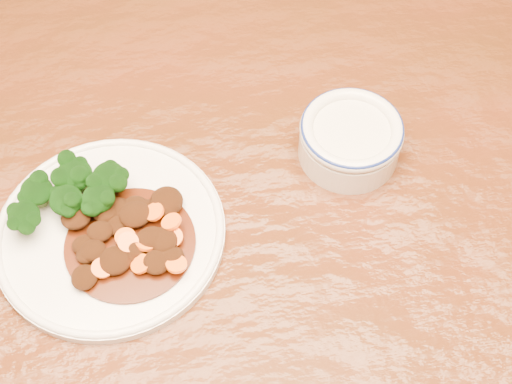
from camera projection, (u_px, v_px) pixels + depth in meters
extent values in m
cube|color=#501F0E|center=(255.00, 248.00, 0.82)|extent=(1.50, 0.91, 0.04)
cylinder|color=white|center=(111.00, 233.00, 0.80)|extent=(0.26, 0.26, 0.01)
torus|color=white|center=(110.00, 231.00, 0.80)|extent=(0.26, 0.26, 0.01)
cylinder|color=#6D8E49|center=(29.00, 225.00, 0.79)|extent=(0.01, 0.01, 0.02)
ellipsoid|color=black|center=(24.00, 216.00, 0.78)|extent=(0.04, 0.04, 0.03)
cylinder|color=#6D8E49|center=(41.00, 200.00, 0.81)|extent=(0.01, 0.01, 0.02)
ellipsoid|color=black|center=(37.00, 190.00, 0.80)|extent=(0.04, 0.04, 0.03)
cylinder|color=#6D8E49|center=(70.00, 210.00, 0.80)|extent=(0.01, 0.01, 0.02)
ellipsoid|color=black|center=(66.00, 200.00, 0.79)|extent=(0.04, 0.04, 0.03)
cylinder|color=#6D8E49|center=(102.00, 207.00, 0.81)|extent=(0.01, 0.01, 0.02)
ellipsoid|color=black|center=(99.00, 198.00, 0.79)|extent=(0.04, 0.04, 0.03)
cylinder|color=#6D8E49|center=(112.00, 187.00, 0.82)|extent=(0.01, 0.01, 0.02)
ellipsoid|color=black|center=(109.00, 177.00, 0.80)|extent=(0.04, 0.04, 0.03)
cylinder|color=#6D8E49|center=(78.00, 185.00, 0.82)|extent=(0.01, 0.01, 0.02)
ellipsoid|color=black|center=(75.00, 175.00, 0.81)|extent=(0.04, 0.04, 0.03)
cylinder|color=#3F1906|center=(130.00, 244.00, 0.79)|extent=(0.15, 0.15, 0.00)
ellipsoid|color=black|center=(164.00, 240.00, 0.78)|extent=(0.03, 0.03, 0.02)
ellipsoid|color=black|center=(115.00, 227.00, 0.79)|extent=(0.02, 0.02, 0.01)
ellipsoid|color=black|center=(115.00, 220.00, 0.79)|extent=(0.02, 0.02, 0.01)
ellipsoid|color=black|center=(166.00, 201.00, 0.80)|extent=(0.04, 0.04, 0.02)
ellipsoid|color=black|center=(126.00, 254.00, 0.77)|extent=(0.02, 0.02, 0.01)
ellipsoid|color=black|center=(146.00, 207.00, 0.80)|extent=(0.02, 0.02, 0.01)
ellipsoid|color=black|center=(127.00, 210.00, 0.80)|extent=(0.02, 0.02, 0.01)
ellipsoid|color=black|center=(135.00, 215.00, 0.79)|extent=(0.04, 0.03, 0.02)
ellipsoid|color=black|center=(76.00, 218.00, 0.79)|extent=(0.03, 0.03, 0.02)
ellipsoid|color=black|center=(153.00, 243.00, 0.78)|extent=(0.03, 0.03, 0.01)
ellipsoid|color=black|center=(84.00, 277.00, 0.76)|extent=(0.03, 0.03, 0.01)
ellipsoid|color=black|center=(135.00, 209.00, 0.80)|extent=(0.03, 0.03, 0.02)
ellipsoid|color=black|center=(85.00, 245.00, 0.78)|extent=(0.03, 0.03, 0.01)
ellipsoid|color=black|center=(133.00, 246.00, 0.78)|extent=(0.03, 0.03, 0.02)
ellipsoid|color=black|center=(171.00, 257.00, 0.77)|extent=(0.03, 0.03, 0.02)
ellipsoid|color=black|center=(156.00, 262.00, 0.76)|extent=(0.03, 0.03, 0.02)
ellipsoid|color=black|center=(115.00, 261.00, 0.77)|extent=(0.04, 0.04, 0.02)
ellipsoid|color=black|center=(93.00, 250.00, 0.77)|extent=(0.03, 0.03, 0.01)
ellipsoid|color=black|center=(117.00, 209.00, 0.80)|extent=(0.03, 0.03, 0.02)
ellipsoid|color=black|center=(152.00, 238.00, 0.78)|extent=(0.03, 0.03, 0.02)
ellipsoid|color=black|center=(106.00, 211.00, 0.80)|extent=(0.03, 0.03, 0.02)
ellipsoid|color=black|center=(170.00, 241.00, 0.78)|extent=(0.02, 0.02, 0.01)
ellipsoid|color=black|center=(86.00, 255.00, 0.77)|extent=(0.02, 0.02, 0.01)
ellipsoid|color=black|center=(100.00, 231.00, 0.78)|extent=(0.03, 0.03, 0.01)
cylinder|color=#F9580D|center=(141.00, 264.00, 0.76)|extent=(0.03, 0.03, 0.01)
cylinder|color=#F9580D|center=(102.00, 268.00, 0.76)|extent=(0.03, 0.03, 0.01)
cylinder|color=#F9580D|center=(176.00, 264.00, 0.76)|extent=(0.03, 0.03, 0.01)
cylinder|color=#F9580D|center=(128.00, 242.00, 0.77)|extent=(0.03, 0.03, 0.01)
cylinder|color=#F9580D|center=(173.00, 237.00, 0.78)|extent=(0.03, 0.03, 0.01)
cylinder|color=#F9580D|center=(154.00, 212.00, 0.79)|extent=(0.03, 0.03, 0.01)
cylinder|color=#F9580D|center=(171.00, 222.00, 0.78)|extent=(0.03, 0.03, 0.01)
cylinder|color=#F9580D|center=(146.00, 243.00, 0.77)|extent=(0.02, 0.02, 0.01)
cylinder|color=#F9580D|center=(125.00, 237.00, 0.78)|extent=(0.03, 0.03, 0.00)
cylinder|color=silver|center=(349.00, 144.00, 0.86)|extent=(0.12, 0.12, 0.04)
cylinder|color=silver|center=(352.00, 132.00, 0.84)|extent=(0.09, 0.09, 0.01)
torus|color=silver|center=(352.00, 129.00, 0.83)|extent=(0.12, 0.12, 0.02)
torus|color=navy|center=(352.00, 127.00, 0.83)|extent=(0.12, 0.12, 0.01)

